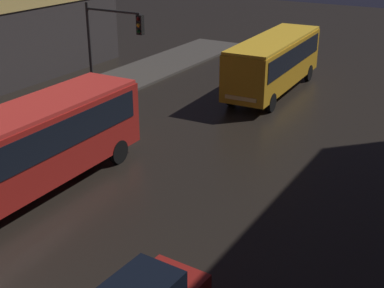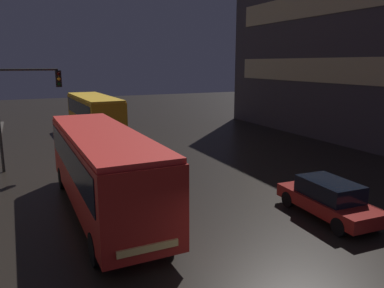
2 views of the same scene
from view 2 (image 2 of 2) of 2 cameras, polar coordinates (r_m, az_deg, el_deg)
building_right_block at (r=33.26m, az=26.53°, el=15.23°), size 10.07×25.58×16.44m
bus_near at (r=14.69m, az=-13.48°, el=-2.87°), size 2.66×10.47×3.26m
bus_far at (r=30.97m, az=-14.66°, el=4.81°), size 2.93×9.64×3.20m
car_taxi at (r=15.21m, az=20.09°, el=-7.79°), size 1.89×4.30×1.44m
traffic_light_main at (r=21.98m, az=-24.54°, el=6.29°), size 3.37×0.35×5.72m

